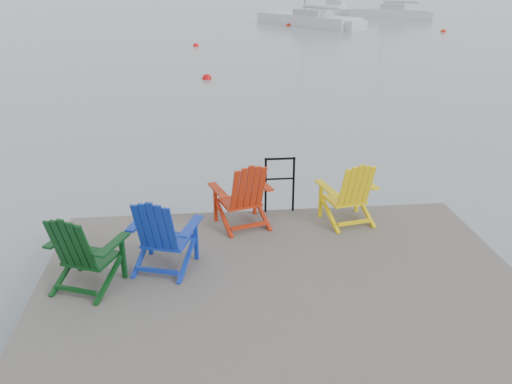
{
  "coord_description": "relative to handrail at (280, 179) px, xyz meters",
  "views": [
    {
      "loc": [
        -0.89,
        -5.34,
        4.08
      ],
      "look_at": [
        -0.12,
        2.43,
        0.85
      ],
      "focal_mm": 38.0,
      "sensor_mm": 36.0,
      "label": 1
    }
  ],
  "objects": [
    {
      "name": "sailboat_far",
      "position": [
        15.45,
        41.1,
        -0.69
      ],
      "size": [
        6.86,
        4.55,
        9.57
      ],
      "rotation": [
        0.0,
        0.0,
        1.12
      ],
      "color": "silver",
      "rests_on": "ground"
    },
    {
      "name": "handrail",
      "position": [
        0.0,
        0.0,
        0.0
      ],
      "size": [
        0.48,
        0.04,
        0.9
      ],
      "color": "black",
      "rests_on": "dock"
    },
    {
      "name": "buoy_a",
      "position": [
        -0.97,
        14.01,
        -1.04
      ],
      "size": [
        0.39,
        0.39,
        0.39
      ],
      "primitive_type": "sphere",
      "color": "red",
      "rests_on": "ground"
    },
    {
      "name": "chair_yellow",
      "position": [
        0.98,
        -0.52,
        -0.04
      ],
      "size": [
        0.9,
        0.85,
        1.0
      ],
      "rotation": [
        0.0,
        0.0,
        0.21
      ],
      "color": "yellow",
      "rests_on": "dock"
    },
    {
      "name": "chair_green",
      "position": [
        -2.62,
        -1.99,
        -0.03
      ],
      "size": [
        0.99,
        0.94,
        1.02
      ],
      "rotation": [
        0.0,
        0.0,
        -0.39
      ],
      "color": "#093512",
      "rests_on": "dock"
    },
    {
      "name": "buoy_b",
      "position": [
        -1.46,
        24.04,
        -1.04
      ],
      "size": [
        0.35,
        0.35,
        0.35
      ],
      "primitive_type": "sphere",
      "color": "red",
      "rests_on": "ground"
    },
    {
      "name": "sailboat_mid",
      "position": [
        12.19,
        48.04,
        -0.69
      ],
      "size": [
        4.39,
        8.39,
        11.26
      ],
      "rotation": [
        0.0,
        0.0,
        -0.3
      ],
      "color": "silver",
      "rests_on": "ground"
    },
    {
      "name": "ground",
      "position": [
        -0.25,
        -2.45,
        -1.04
      ],
      "size": [
        400.0,
        400.0,
        0.0
      ],
      "primitive_type": "plane",
      "color": "slate",
      "rests_on": "ground"
    },
    {
      "name": "sailboat_near",
      "position": [
        7.15,
        35.13,
        -0.69
      ],
      "size": [
        6.96,
        8.79,
        12.37
      ],
      "rotation": [
        0.0,
        0.0,
        0.59
      ],
      "color": "silver",
      "rests_on": "ground"
    },
    {
      "name": "chair_blue",
      "position": [
        -1.72,
        -1.64,
        -0.02
      ],
      "size": [
        0.97,
        0.93,
        1.03
      ],
      "rotation": [
        0.0,
        0.0,
        -0.31
      ],
      "color": "#0F2DA4",
      "rests_on": "dock"
    },
    {
      "name": "dock",
      "position": [
        -0.25,
        -2.45,
        -0.69
      ],
      "size": [
        6.0,
        5.0,
        1.4
      ],
      "color": "#322F2C",
      "rests_on": "ground"
    },
    {
      "name": "chair_red",
      "position": [
        -0.61,
        -0.48,
        -0.02
      ],
      "size": [
        0.97,
        0.92,
        1.03
      ],
      "rotation": [
        0.0,
        0.0,
        0.3
      ],
      "color": "#AD260C",
      "rests_on": "dock"
    },
    {
      "name": "buoy_d",
      "position": [
        5.57,
        35.19,
        -1.04
      ],
      "size": [
        0.36,
        0.36,
        0.36
      ],
      "primitive_type": "sphere",
      "color": "red",
      "rests_on": "ground"
    },
    {
      "name": "buoy_c",
      "position": [
        15.69,
        29.88,
        -1.04
      ],
      "size": [
        0.38,
        0.38,
        0.38
      ],
      "primitive_type": "sphere",
      "color": "red",
      "rests_on": "ground"
    }
  ]
}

